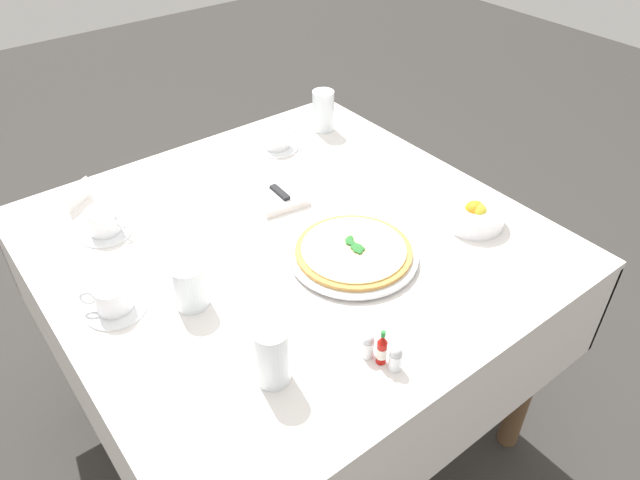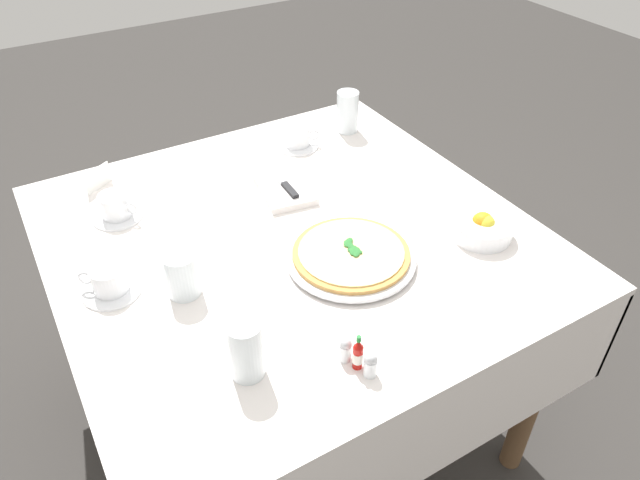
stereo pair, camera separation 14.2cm
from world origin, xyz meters
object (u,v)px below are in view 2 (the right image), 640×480
(citrus_bowl, at_px, (482,227))
(salt_shaker, at_px, (345,350))
(pizza, at_px, (351,253))
(water_glass_near_right, at_px, (347,114))
(menu_card, at_px, (98,178))
(dinner_knife, at_px, (282,181))
(coffee_cup_far_left, at_px, (109,281))
(hot_sauce_bottle, at_px, (358,354))
(water_glass_near_left, at_px, (182,276))
(water_glass_center_back, at_px, (246,352))
(pizza_plate, at_px, (351,257))
(pepper_shaker, at_px, (370,366))
(napkin_folded, at_px, (283,186))
(coffee_cup_right_edge, at_px, (297,138))
(coffee_cup_far_right, at_px, (116,207))

(citrus_bowl, bearing_deg, salt_shaker, 108.20)
(pizza, bearing_deg, water_glass_near_right, -31.65)
(menu_card, bearing_deg, dinner_knife, -63.14)
(pizza, height_order, citrus_bowl, citrus_bowl)
(citrus_bowl, bearing_deg, coffee_cup_far_left, 72.91)
(water_glass_near_right, xyz_separation_m, salt_shaker, (-0.80, 0.51, -0.03))
(hot_sauce_bottle, height_order, salt_shaker, hot_sauce_bottle)
(water_glass_near_left, relative_size, dinner_knife, 0.53)
(water_glass_center_back, bearing_deg, pizza, -62.82)
(citrus_bowl, bearing_deg, dinner_knife, 36.71)
(water_glass_near_left, bearing_deg, citrus_bowl, -103.90)
(citrus_bowl, bearing_deg, water_glass_center_back, 98.32)
(pizza_plate, distance_m, salt_shaker, 0.30)
(pizza_plate, relative_size, salt_shaker, 5.38)
(coffee_cup_far_left, xyz_separation_m, pepper_shaker, (-0.48, -0.36, -0.00))
(salt_shaker, bearing_deg, napkin_folded, -16.36)
(coffee_cup_far_left, relative_size, dinner_knife, 0.66)
(coffee_cup_far_left, bearing_deg, citrus_bowl, -107.09)
(coffee_cup_right_edge, relative_size, dinner_knife, 0.66)
(coffee_cup_far_left, bearing_deg, pepper_shaker, -143.06)
(citrus_bowl, bearing_deg, water_glass_near_left, 76.10)
(water_glass_near_left, bearing_deg, pizza_plate, -104.30)
(pizza, xyz_separation_m, hot_sauce_bottle, (-0.27, 0.16, 0.01))
(menu_card, bearing_deg, pizza_plate, -87.45)
(pizza, distance_m, salt_shaker, 0.30)
(pizza_plate, bearing_deg, pizza, -57.65)
(coffee_cup_far_right, relative_size, hot_sauce_bottle, 1.57)
(pizza, xyz_separation_m, menu_card, (0.61, 0.43, 0.01))
(water_glass_near_right, bearing_deg, coffee_cup_far_right, 97.72)
(coffee_cup_far_left, xyz_separation_m, dinner_knife, (0.18, -0.51, -0.01))
(water_glass_near_right, xyz_separation_m, water_glass_near_left, (-0.46, 0.71, -0.01))
(coffee_cup_far_right, xyz_separation_m, coffee_cup_far_left, (-0.27, 0.09, -0.00))
(coffee_cup_far_right, bearing_deg, pizza, -137.03)
(water_glass_near_right, bearing_deg, coffee_cup_right_edge, 93.61)
(pizza, relative_size, salt_shaker, 4.86)
(pizza_plate, distance_m, coffee_cup_far_left, 0.54)
(napkin_folded, height_order, salt_shaker, salt_shaker)
(water_glass_near_left, bearing_deg, hot_sauce_bottle, -149.95)
(napkin_folded, distance_m, pepper_shaker, 0.67)
(pizza, relative_size, hot_sauce_bottle, 3.29)
(coffee_cup_far_right, height_order, citrus_bowl, coffee_cup_far_right)
(water_glass_near_right, relative_size, menu_card, 1.65)
(pepper_shaker, bearing_deg, pizza, -26.60)
(pizza_plate, distance_m, pizza, 0.01)
(water_glass_near_left, xyz_separation_m, salt_shaker, (-0.34, -0.20, -0.02))
(water_glass_center_back, bearing_deg, dinner_knife, -33.36)
(dinner_knife, bearing_deg, menu_card, 61.84)
(coffee_cup_right_edge, height_order, pepper_shaker, coffee_cup_right_edge)
(pizza_plate, relative_size, napkin_folded, 1.28)
(dinner_knife, bearing_deg, pepper_shaker, 169.53)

